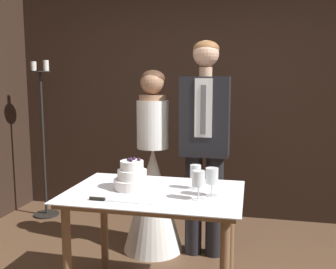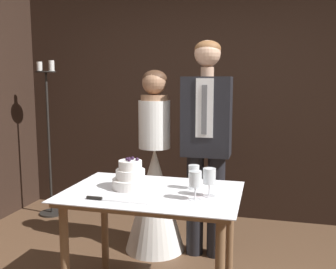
% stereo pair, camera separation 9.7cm
% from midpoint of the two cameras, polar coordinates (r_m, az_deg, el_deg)
% --- Properties ---
extents(wall_back, '(4.67, 0.12, 2.62)m').
position_cam_midpoint_polar(wall_back, '(4.26, 5.16, 5.15)').
color(wall_back, black).
rests_on(wall_back, ground_plane).
extents(cake_table, '(1.16, 0.79, 0.80)m').
position_cam_midpoint_polar(cake_table, '(2.55, -3.17, -10.97)').
color(cake_table, brown).
rests_on(cake_table, ground_plane).
extents(tiered_cake, '(0.25, 0.25, 0.22)m').
position_cam_midpoint_polar(tiered_cake, '(2.57, -6.59, -6.50)').
color(tiered_cake, white).
rests_on(tiered_cake, cake_table).
extents(cake_knife, '(0.40, 0.02, 0.02)m').
position_cam_midpoint_polar(cake_knife, '(2.35, -10.33, -9.79)').
color(cake_knife, silver).
rests_on(cake_knife, cake_table).
extents(wine_glass_near, '(0.08, 0.08, 0.18)m').
position_cam_midpoint_polar(wine_glass_near, '(2.40, 5.55, -6.50)').
color(wine_glass_near, silver).
rests_on(wine_glass_near, cake_table).
extents(wine_glass_middle, '(0.08, 0.08, 0.18)m').
position_cam_midpoint_polar(wine_glass_middle, '(2.32, 3.45, -6.92)').
color(wine_glass_middle, silver).
rests_on(wine_glass_middle, cake_table).
extents(wine_glass_far, '(0.07, 0.07, 0.17)m').
position_cam_midpoint_polar(wine_glass_far, '(2.55, 3.12, -5.71)').
color(wine_glass_far, silver).
rests_on(wine_glass_far, cake_table).
extents(bride, '(0.54, 0.54, 1.63)m').
position_cam_midpoint_polar(bride, '(3.40, -3.14, -7.73)').
color(bride, white).
rests_on(bride, ground_plane).
extents(groom, '(0.41, 0.25, 1.86)m').
position_cam_midpoint_polar(groom, '(3.21, 4.76, -0.36)').
color(groom, black).
rests_on(groom, ground_plane).
extents(candle_stand, '(0.28, 0.28, 1.76)m').
position_cam_midpoint_polar(candle_stand, '(4.44, -19.02, -1.83)').
color(candle_stand, black).
rests_on(candle_stand, ground_plane).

